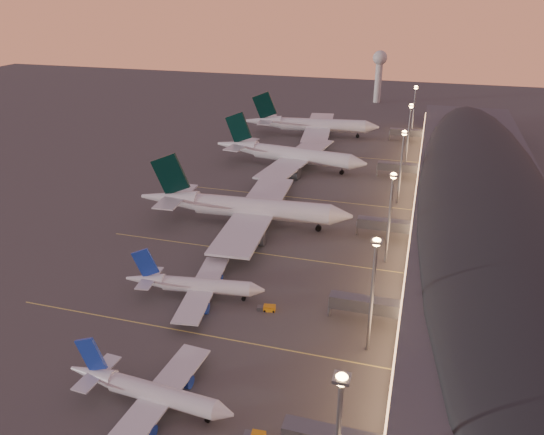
{
  "coord_description": "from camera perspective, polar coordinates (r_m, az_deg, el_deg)",
  "views": [
    {
      "loc": [
        42.38,
        -92.26,
        69.64
      ],
      "look_at": [
        2.0,
        45.0,
        7.0
      ],
      "focal_mm": 35.0,
      "sensor_mm": 36.0,
      "label": 1
    }
  ],
  "objects": [
    {
      "name": "ground",
      "position": [
        123.12,
        -6.95,
        -11.0
      ],
      "size": [
        700.0,
        700.0,
        0.0
      ],
      "primitive_type": "plane",
      "color": "#42403D"
    },
    {
      "name": "airliner_narrow_south",
      "position": [
        102.12,
        -13.11,
        -17.78
      ],
      "size": [
        33.53,
        30.0,
        11.98
      ],
      "rotation": [
        0.0,
        0.0,
        -0.07
      ],
      "color": "silver",
      "rests_on": "ground"
    },
    {
      "name": "airliner_narrow_north",
      "position": [
        130.59,
        -8.3,
        -7.22
      ],
      "size": [
        34.65,
        31.22,
        12.38
      ],
      "rotation": [
        0.0,
        0.0,
        0.14
      ],
      "color": "silver",
      "rests_on": "ground"
    },
    {
      "name": "airliner_wide_near",
      "position": [
        166.95,
        -3.05,
        1.08
      ],
      "size": [
        68.88,
        62.85,
        22.04
      ],
      "rotation": [
        0.0,
        0.0,
        0.07
      ],
      "color": "silver",
      "rests_on": "ground"
    },
    {
      "name": "airliner_wide_mid",
      "position": [
        221.48,
        1.83,
        6.8
      ],
      "size": [
        66.79,
        61.36,
        21.38
      ],
      "rotation": [
        0.0,
        0.0,
        -0.13
      ],
      "color": "silver",
      "rests_on": "ground"
    },
    {
      "name": "airliner_wide_far",
      "position": [
        270.69,
        4.21,
        9.9
      ],
      "size": [
        67.96,
        62.41,
        21.75
      ],
      "rotation": [
        0.0,
        0.0,
        0.13
      ],
      "color": "silver",
      "rests_on": "ground"
    },
    {
      "name": "terminal_building",
      "position": [
        176.69,
        21.65,
        1.76
      ],
      "size": [
        56.35,
        255.0,
        17.46
      ],
      "color": "#48484D",
      "rests_on": "ground"
    },
    {
      "name": "light_masts",
      "position": [
        165.79,
        13.39,
        4.68
      ],
      "size": [
        2.2,
        217.2,
        25.9
      ],
      "color": "gray",
      "rests_on": "ground"
    },
    {
      "name": "radar_tower",
      "position": [
        356.96,
        11.46,
        15.51
      ],
      "size": [
        9.0,
        9.0,
        32.5
      ],
      "color": "silver",
      "rests_on": "ground"
    },
    {
      "name": "lane_markings",
      "position": [
        155.37,
        -1.23,
        -2.99
      ],
      "size": [
        90.0,
        180.36,
        0.0
      ],
      "color": "#D8C659",
      "rests_on": "ground"
    },
    {
      "name": "baggage_tug_a",
      "position": [
        96.13,
        -1.76,
        -22.37
      ],
      "size": [
        3.73,
        1.8,
        1.08
      ],
      "rotation": [
        0.0,
        0.0,
        0.06
      ],
      "color": "orange",
      "rests_on": "ground"
    },
    {
      "name": "baggage_tug_c",
      "position": [
        125.59,
        -0.52,
        -9.72
      ],
      "size": [
        4.46,
        2.39,
        1.26
      ],
      "rotation": [
        0.0,
        0.0,
        0.17
      ],
      "color": "orange",
      "rests_on": "ground"
    }
  ]
}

